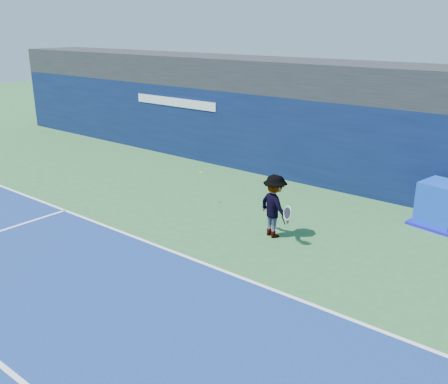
% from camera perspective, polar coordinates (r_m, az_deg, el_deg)
% --- Properties ---
extents(ground, '(80.00, 80.00, 0.00)m').
position_cam_1_polar(ground, '(10.87, -15.99, -12.37)').
color(ground, '#2E6734').
rests_on(ground, ground).
extents(baseline, '(24.00, 0.10, 0.01)m').
position_cam_1_polar(baseline, '(12.56, -4.78, -7.21)').
color(baseline, white).
rests_on(baseline, ground).
extents(stadium_band, '(36.00, 3.00, 1.20)m').
position_cam_1_polar(stadium_band, '(18.47, 13.83, 12.31)').
color(stadium_band, black).
rests_on(stadium_band, back_wall_assembly).
extents(back_wall_assembly, '(36.00, 1.03, 3.00)m').
position_cam_1_polar(back_wall_assembly, '(17.93, 11.91, 5.45)').
color(back_wall_assembly, '#0A173C').
rests_on(back_wall_assembly, ground).
extents(equipment_cart, '(1.53, 1.53, 1.26)m').
position_cam_1_polar(equipment_cart, '(15.43, 23.50, -1.46)').
color(equipment_cart, '#0D34BA').
rests_on(equipment_cart, ground).
extents(tennis_player, '(1.38, 0.99, 1.73)m').
position_cam_1_polar(tennis_player, '(13.38, 5.80, -1.61)').
color(tennis_player, silver).
rests_on(tennis_player, ground).
extents(tennis_ball, '(0.08, 0.08, 0.08)m').
position_cam_1_polar(tennis_ball, '(15.69, -2.67, 2.21)').
color(tennis_ball, '#C5D717').
rests_on(tennis_ball, ground).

